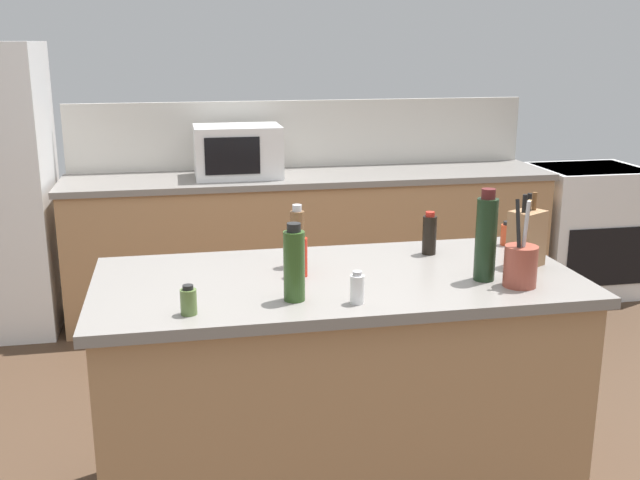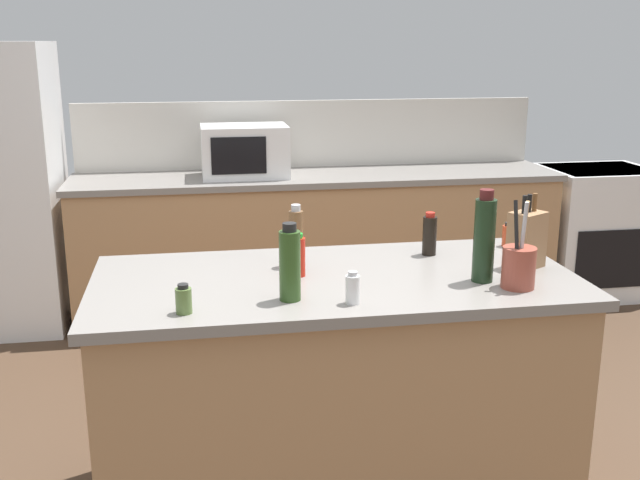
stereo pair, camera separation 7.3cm
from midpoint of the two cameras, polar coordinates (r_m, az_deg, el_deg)
back_counter_run at (r=5.08m, az=0.23°, el=-0.16°), size 3.23×0.66×0.94m
wall_backsplash at (r=5.26m, az=-0.36°, el=8.10°), size 3.19×0.03×0.46m
kitchen_island at (r=3.00m, az=1.86°, el=-11.33°), size 1.82×0.86×0.94m
range_oven at (r=5.78m, az=20.53°, el=0.69°), size 0.76×0.65×0.92m
microwave at (r=4.90m, az=-5.34°, el=6.76°), size 0.55×0.39×0.33m
knife_block at (r=3.03m, az=16.16°, el=0.08°), size 0.16×0.15×0.29m
utensil_crock at (r=2.78m, az=15.63°, el=-1.90°), size 0.12×0.12×0.32m
olive_oil_bottle at (r=2.54m, az=-1.49°, el=-1.86°), size 0.07×0.07×0.27m
wine_bottle at (r=2.80m, az=13.14°, el=0.10°), size 0.08×0.08×0.34m
pepper_grinder at (r=2.93m, az=-1.12°, el=0.23°), size 0.06×0.06×0.25m
spice_jar_oregano at (r=2.47m, az=-9.52°, el=-4.52°), size 0.05×0.05×0.10m
soy_sauce_bottle at (r=3.12m, az=9.01°, el=0.39°), size 0.06×0.06×0.18m
salt_shaker at (r=2.53m, az=3.30°, el=-3.73°), size 0.05×0.05×0.11m
spice_jar_paprika at (r=3.33m, az=14.77°, el=0.36°), size 0.05×0.05×0.10m
hot_sauce_bottle at (r=2.81m, az=-0.90°, el=-1.23°), size 0.05×0.05×0.17m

